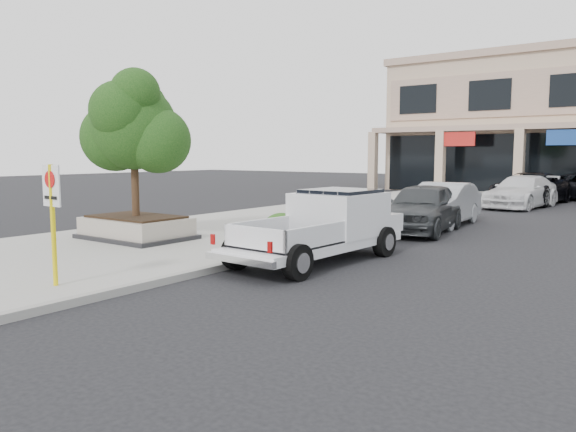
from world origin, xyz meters
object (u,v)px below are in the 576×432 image
object	(u,v)px
planter_tree	(141,127)
no_parking_sign	(52,208)
curb_car_c	(521,192)
pickup_truck	(316,227)
planter	(136,228)
curb_car_d	(530,188)
curb_car_a	(422,208)
curb_car_b	(442,204)

from	to	relation	value
planter_tree	no_parking_sign	size ratio (longest dim) A/B	1.74
planter_tree	curb_car_c	world-z (taller)	planter_tree
pickup_truck	planter	bearing A→B (deg)	-170.08
planter	no_parking_sign	xyz separation A→B (m)	(3.62, -4.76, 1.16)
planter_tree	curb_car_d	size ratio (longest dim) A/B	0.66
curb_car_a	pickup_truck	bearing A→B (deg)	-97.11
planter	curb_car_d	distance (m)	21.68
planter_tree	pickup_truck	xyz separation A→B (m)	(5.76, 0.59, -2.54)
planter	planter_tree	xyz separation A→B (m)	(0.13, 0.15, 2.94)
curb_car_d	curb_car_b	bearing A→B (deg)	-87.93
no_parking_sign	curb_car_c	world-z (taller)	no_parking_sign
planter_tree	pickup_truck	distance (m)	6.33
curb_car_c	curb_car_b	bearing A→B (deg)	-86.87
curb_car_c	curb_car_d	bearing A→B (deg)	100.70
planter_tree	curb_car_d	xyz separation A→B (m)	(5.89, 20.67, -2.58)
no_parking_sign	pickup_truck	bearing A→B (deg)	67.59
curb_car_d	planter	bearing A→B (deg)	-102.28
pickup_truck	no_parking_sign	bearing A→B (deg)	-109.71
planter	curb_car_a	bearing A→B (deg)	51.62
curb_car_c	planter_tree	bearing A→B (deg)	-101.83
curb_car_b	planter_tree	bearing A→B (deg)	-124.26
curb_car_a	curb_car_b	distance (m)	2.12
pickup_truck	curb_car_c	size ratio (longest dim) A/B	1.02
curb_car_b	curb_car_d	world-z (taller)	curb_car_d
planter_tree	curb_car_b	bearing A→B (deg)	59.19
planter_tree	no_parking_sign	xyz separation A→B (m)	(3.49, -4.92, -1.78)
planter_tree	curb_car_d	distance (m)	21.64
no_parking_sign	curb_car_a	size ratio (longest dim) A/B	0.47
no_parking_sign	curb_car_c	bearing A→B (deg)	83.69
planter	pickup_truck	size ratio (longest dim) A/B	0.57
no_parking_sign	curb_car_a	distance (m)	12.30
curb_car_b	planter	bearing A→B (deg)	-124.45
planter_tree	curb_car_b	distance (m)	11.12
curb_car_a	curb_car_d	distance (m)	13.50
planter	curb_car_a	size ratio (longest dim) A/B	0.65
planter	curb_car_a	distance (m)	9.35
curb_car_a	curb_car_c	size ratio (longest dim) A/B	0.91
curb_car_c	curb_car_d	size ratio (longest dim) A/B	0.90
curb_car_b	pickup_truck	bearing A→B (deg)	-91.96
no_parking_sign	curb_car_c	xyz separation A→B (m)	(2.57, 23.25, -0.84)
planter_tree	curb_car_a	world-z (taller)	planter_tree
pickup_truck	curb_car_c	world-z (taller)	pickup_truck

